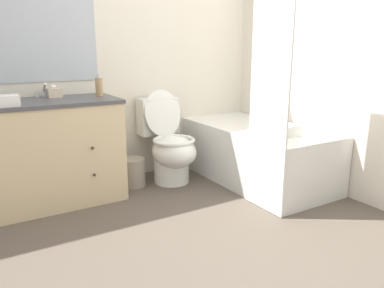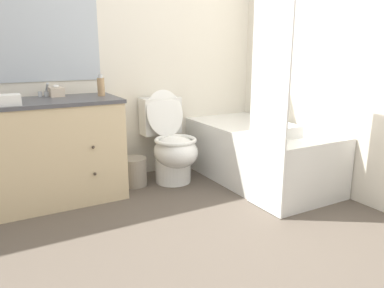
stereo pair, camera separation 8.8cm
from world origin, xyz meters
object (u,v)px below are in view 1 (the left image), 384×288
(wastebasket, at_px, (133,172))
(bath_towel_folded, at_px, (278,131))
(toilet, at_px, (169,146))
(vanity_cabinet, at_px, (54,151))
(hand_towel_folded, at_px, (0,101))
(sink_faucet, at_px, (44,93))
(bathtub, at_px, (257,153))
(soap_dispenser, at_px, (99,87))
(tissue_box, at_px, (54,92))

(wastebasket, xyz_separation_m, bath_towel_folded, (0.95, -0.87, 0.45))
(toilet, relative_size, wastebasket, 3.30)
(vanity_cabinet, bearing_deg, toilet, -3.31)
(hand_towel_folded, bearing_deg, sink_faucet, 47.70)
(bathtub, bearing_deg, bath_towel_folded, -108.45)
(bathtub, xyz_separation_m, wastebasket, (-1.08, 0.46, -0.14))
(vanity_cabinet, distance_m, toilet, 1.03)
(bathtub, bearing_deg, soap_dispenser, 159.91)
(toilet, bearing_deg, soap_dispenser, 172.17)
(tissue_box, bearing_deg, soap_dispenser, -23.86)
(vanity_cabinet, height_order, tissue_box, tissue_box)
(sink_faucet, relative_size, soap_dispenser, 0.78)
(wastebasket, relative_size, soap_dispenser, 1.44)
(sink_faucet, relative_size, hand_towel_folded, 0.59)
(soap_dispenser, distance_m, bath_towel_folded, 1.54)
(sink_faucet, bearing_deg, soap_dispenser, -23.67)
(sink_faucet, bearing_deg, wastebasket, -17.19)
(tissue_box, height_order, soap_dispenser, soap_dispenser)
(vanity_cabinet, relative_size, hand_towel_folded, 4.32)
(sink_faucet, distance_m, bathtub, 1.97)
(wastebasket, xyz_separation_m, hand_towel_folded, (-1.03, -0.19, 0.75))
(vanity_cabinet, xyz_separation_m, bathtub, (1.75, -0.47, -0.16))
(bathtub, distance_m, soap_dispenser, 1.57)
(toilet, relative_size, soap_dispenser, 4.74)
(vanity_cabinet, bearing_deg, bath_towel_folded, -28.18)
(bathtub, bearing_deg, hand_towel_folded, 172.56)
(wastebasket, xyz_separation_m, tissue_box, (-0.60, 0.18, 0.76))
(toilet, xyz_separation_m, bath_towel_folded, (0.59, -0.81, 0.23))
(soap_dispenser, bearing_deg, vanity_cabinet, -176.49)
(vanity_cabinet, height_order, bath_towel_folded, vanity_cabinet)
(bathtub, distance_m, hand_towel_folded, 2.22)
(hand_towel_folded, height_order, bath_towel_folded, hand_towel_folded)
(toilet, relative_size, hand_towel_folded, 3.59)
(toilet, distance_m, wastebasket, 0.42)
(toilet, bearing_deg, hand_towel_folded, -174.64)
(tissue_box, bearing_deg, bath_towel_folded, -33.98)
(soap_dispenser, bearing_deg, hand_towel_folded, -164.43)
(sink_faucet, relative_size, wastebasket, 0.54)
(tissue_box, relative_size, bath_towel_folded, 0.44)
(soap_dispenser, bearing_deg, wastebasket, -5.93)
(toilet, bearing_deg, bath_towel_folded, -53.75)
(toilet, height_order, soap_dispenser, soap_dispenser)
(bathtub, relative_size, hand_towel_folded, 6.27)
(bathtub, xyz_separation_m, soap_dispenser, (-1.34, 0.49, 0.66))
(wastebasket, bearing_deg, vanity_cabinet, 179.87)
(sink_faucet, xyz_separation_m, toilet, (1.03, -0.26, -0.54))
(vanity_cabinet, bearing_deg, soap_dispenser, 3.51)
(tissue_box, distance_m, hand_towel_folded, 0.57)
(toilet, xyz_separation_m, tissue_box, (-0.95, 0.23, 0.54))
(soap_dispenser, xyz_separation_m, bath_towel_folded, (1.21, -0.89, -0.35))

